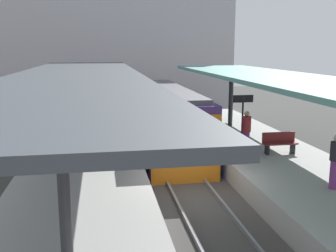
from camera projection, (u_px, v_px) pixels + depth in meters
name	position (u px, v px, depth m)	size (l,w,h in m)	color
ground_plane	(195.00, 204.00, 13.26)	(80.00, 80.00, 0.00)	#383835
platform_left	(81.00, 197.00, 12.53)	(4.40, 28.00, 1.00)	#9E9E99
platform_right	(300.00, 183.00, 13.80)	(4.40, 28.00, 1.00)	#9E9E99
track_ballast	(195.00, 201.00, 13.24)	(3.20, 28.00, 0.20)	#423F3D
rail_near_side	(175.00, 198.00, 13.09)	(0.08, 28.00, 0.14)	slate
rail_far_side	(216.00, 195.00, 13.33)	(0.08, 28.00, 0.14)	slate
commuter_train	(164.00, 119.00, 19.35)	(2.78, 10.38, 3.10)	#472D6B
canopy_left	(78.00, 77.00, 13.15)	(4.18, 21.00, 3.38)	#333335
canopy_right	(287.00, 81.00, 14.46)	(4.18, 21.00, 3.14)	#333335
platform_bench	(279.00, 142.00, 15.76)	(1.40, 0.41, 0.86)	black
platform_sign	(243.00, 108.00, 16.97)	(0.90, 0.08, 2.21)	#262628
passenger_near_bench	(336.00, 161.00, 11.70)	(0.36, 0.36, 1.68)	#7A337A
passenger_far_end	(246.00, 131.00, 15.93)	(0.36, 0.36, 1.70)	#7A337A
station_building_backdrop	(115.00, 45.00, 31.21)	(18.00, 6.00, 11.00)	#B7B2B7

